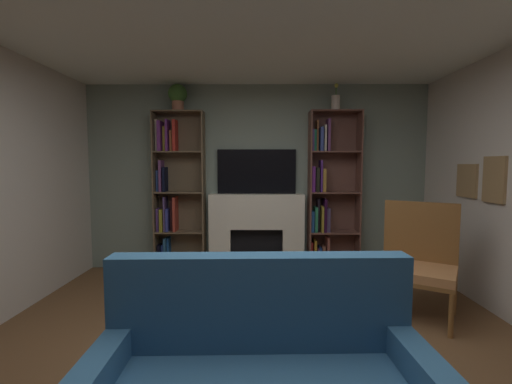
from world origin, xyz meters
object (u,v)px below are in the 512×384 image
tv (257,172)px  armchair (417,260)px  bookshelf_right (327,197)px  fireplace (257,230)px  bookshelf_left (174,192)px  vase_with_flowers (336,101)px  potted_plant (178,96)px

tv → armchair: tv is taller
tv → bookshelf_right: size_ratio=0.50×
bookshelf_right → fireplace: bearing=-179.8°
bookshelf_left → bookshelf_right: 2.13m
fireplace → tv: (0.00, 0.08, 0.82)m
fireplace → vase_with_flowers: 2.07m
fireplace → armchair: armchair is taller
fireplace → bookshelf_left: 1.27m
bookshelf_left → potted_plant: 1.31m
bookshelf_left → potted_plant: size_ratio=6.20×
tv → vase_with_flowers: (1.07, -0.12, 0.95)m
armchair → tv: bearing=136.3°
armchair → bookshelf_left: bearing=151.9°
bookshelf_right → armchair: (0.61, -1.45, -0.49)m
bookshelf_right → vase_with_flowers: size_ratio=6.11×
bookshelf_left → potted_plant: bearing=-34.4°
fireplace → bookshelf_left: size_ratio=0.64×
fireplace → potted_plant: bearing=-177.9°
tv → potted_plant: 1.48m
fireplace → tv: bearing=90.0°
tv → potted_plant: (-1.07, -0.12, 1.03)m
tv → bookshelf_left: bearing=-176.8°
fireplace → vase_with_flowers: size_ratio=3.92×
bookshelf_right → armchair: size_ratio=1.99×
fireplace → potted_plant: 2.13m
potted_plant → bookshelf_right: bearing=1.2°
potted_plant → vase_with_flowers: size_ratio=0.98×
potted_plant → vase_with_flowers: bearing=0.0°
fireplace → bookshelf_right: (0.98, 0.00, 0.48)m
bookshelf_left → bookshelf_right: same height
bookshelf_left → vase_with_flowers: size_ratio=6.11×
potted_plant → armchair: potted_plant is taller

